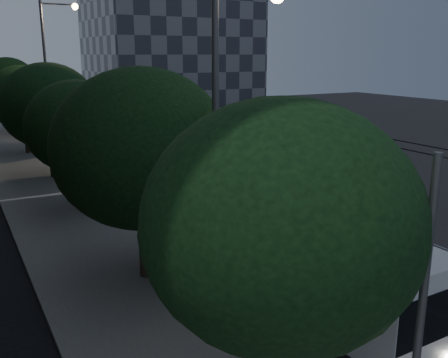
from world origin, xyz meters
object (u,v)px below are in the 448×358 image
car_white_d (39,126)px  pickup_silver (161,187)px  car_white_b (99,153)px  car_white_c (51,135)px  trolleybus (278,247)px  streetlamp_near (228,115)px  streetlamp_far (52,64)px  car_white_a (82,157)px

car_white_d → pickup_silver: bearing=-96.9°
car_white_b → car_white_c: size_ratio=0.99×
trolleybus → streetlamp_near: 4.50m
car_white_c → trolleybus: bearing=-95.5°
trolleybus → streetlamp_far: bearing=92.3°
trolleybus → pickup_silver: bearing=86.2°
trolleybus → streetlamp_far: streetlamp_far is taller
car_white_b → car_white_c: bearing=115.0°
car_white_c → streetlamp_far: streetlamp_far is taller
trolleybus → pickup_silver: 10.98m
car_white_d → streetlamp_far: 13.03m
car_white_a → car_white_c: (0.00, 10.83, -0.05)m
car_white_a → car_white_c: size_ratio=1.04×
car_white_a → streetlamp_near: streetlamp_near is taller
trolleybus → car_white_a: bearing=91.7°
streetlamp_near → pickup_silver: bearing=78.8°
car_white_a → streetlamp_far: 7.84m
car_white_c → car_white_d: car_white_d is taller
car_white_b → streetlamp_far: (-2.11, 3.54, 6.12)m
car_white_d → streetlamp_far: size_ratio=0.40×
car_white_d → car_white_c: bearing=-100.3°
car_white_b → trolleybus: bearing=-76.0°
pickup_silver → car_white_a: size_ratio=1.45×
car_white_d → streetlamp_far: streetlamp_far is taller
trolleybus → car_white_b: trolleybus is taller
pickup_silver → car_white_a: (-1.60, 10.17, -0.14)m
trolleybus → car_white_b: (0.48, 22.62, -0.97)m
trolleybus → car_white_c: size_ratio=2.75×
car_white_d → streetlamp_near: streetlamp_near is taller
streetlamp_far → trolleybus: bearing=-86.4°
pickup_silver → streetlamp_near: (-2.09, -10.59, 4.89)m
car_white_b → pickup_silver: bearing=-74.8°
trolleybus → car_white_a: 21.16m
car_white_b → car_white_d: size_ratio=0.91×
streetlamp_far → car_white_a: bearing=-84.2°
streetlamp_near → car_white_c: bearing=89.1°
car_white_a → streetlamp_near: (-0.49, -20.77, 5.03)m
car_white_a → streetlamp_near: bearing=-92.6°
trolleybus → streetlamp_near: size_ratio=1.21×
trolleybus → pickup_silver: size_ratio=1.83×
car_white_b → car_white_d: car_white_d is taller
car_white_c → pickup_silver: bearing=-93.1°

